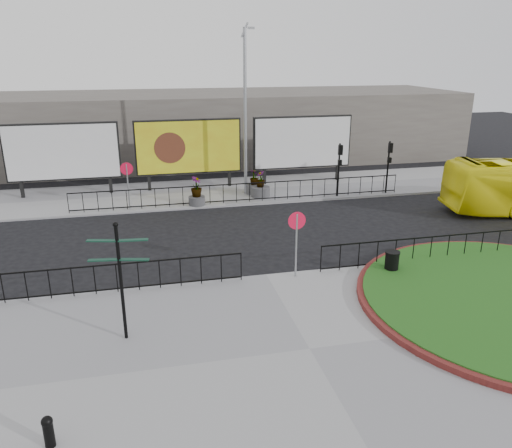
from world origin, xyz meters
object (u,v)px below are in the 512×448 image
object	(u,v)px
planter_b	(254,185)
bollard	(48,430)
planter_a	(197,193)
litter_bin	(392,263)
billboard_mid	(189,147)
fingerpost_sign	(120,270)
planter_c	(260,188)
lamp_post	(245,111)

from	to	relation	value
planter_b	bollard	bearing A→B (deg)	-114.80
planter_a	planter_b	size ratio (longest dim) A/B	1.11
litter_bin	planter_b	world-z (taller)	planter_b
bollard	planter_a	world-z (taller)	planter_a
billboard_mid	fingerpost_sign	size ratio (longest dim) A/B	1.76
planter_c	fingerpost_sign	bearing A→B (deg)	-117.83
litter_bin	planter_b	distance (m)	12.25
planter_a	litter_bin	bearing A→B (deg)	-60.00
billboard_mid	planter_a	xyz separation A→B (m)	(-0.00, -3.57, -1.84)
planter_a	planter_c	xyz separation A→B (m)	(3.70, 0.87, -0.16)
litter_bin	planter_c	distance (m)	11.50
lamp_post	planter_c	size ratio (longest dim) A/B	6.29
billboard_mid	fingerpost_sign	xyz separation A→B (m)	(-3.46, -16.26, -0.36)
litter_bin	planter_a	size ratio (longest dim) A/B	0.57
litter_bin	planter_a	world-z (taller)	planter_a
fingerpost_sign	planter_b	size ratio (longest dim) A/B	2.51
planter_b	litter_bin	bearing A→B (deg)	-78.22
bollard	planter_b	size ratio (longest dim) A/B	0.53
lamp_post	planter_b	world-z (taller)	lamp_post
fingerpost_sign	planter_c	distance (m)	15.42
lamp_post	planter_c	world-z (taller)	lamp_post
lamp_post	fingerpost_sign	xyz separation A→B (m)	(-6.47, -14.29, -2.58)
planter_b	planter_a	bearing A→B (deg)	-155.43
planter_a	planter_c	size ratio (longest dim) A/B	1.06
billboard_mid	litter_bin	world-z (taller)	billboard_mid
fingerpost_sign	planter_a	xyz separation A→B (m)	(3.46, 12.69, -1.48)
planter_a	billboard_mid	bearing A→B (deg)	90.00
fingerpost_sign	litter_bin	bearing A→B (deg)	27.42
lamp_post	planter_a	xyz separation A→B (m)	(-3.01, -1.60, -4.06)
planter_a	planter_b	distance (m)	3.85
planter_b	planter_c	distance (m)	0.75
billboard_mid	lamp_post	size ratio (longest dim) A/B	0.67
litter_bin	planter_a	xyz separation A→B (m)	(-6.00, 10.39, 0.19)
planter_a	planter_c	world-z (taller)	planter_a
billboard_mid	litter_bin	size ratio (longest dim) A/B	6.95
billboard_mid	planter_b	size ratio (longest dim) A/B	4.42
lamp_post	bollard	bearing A→B (deg)	-113.51
planter_a	fingerpost_sign	bearing A→B (deg)	-105.25
planter_b	planter_c	bearing A→B (deg)	-74.61
lamp_post	litter_bin	size ratio (longest dim) A/B	10.35
planter_c	litter_bin	bearing A→B (deg)	-78.46
billboard_mid	planter_a	bearing A→B (deg)	-90.00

